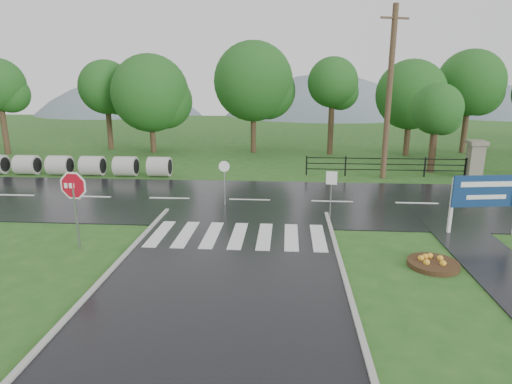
{
  "coord_description": "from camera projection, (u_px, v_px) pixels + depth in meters",
  "views": [
    {
      "loc": [
        1.77,
        -10.05,
        5.75
      ],
      "look_at": [
        0.6,
        6.0,
        1.5
      ],
      "focal_mm": 30.0,
      "sensor_mm": 36.0,
      "label": 1
    }
  ],
  "objects": [
    {
      "name": "entrance_tree_left",
      "position": [
        437.0,
        110.0,
        26.38
      ],
      "size": [
        3.16,
        3.16,
        5.57
      ],
      "color": "#3D2B1C",
      "rests_on": "ground"
    },
    {
      "name": "walkway",
      "position": [
        483.0,
        254.0,
        14.54
      ],
      "size": [
        2.2,
        11.0,
        0.04
      ],
      "primitive_type": "cube",
      "color": "black",
      "rests_on": "ground"
    },
    {
      "name": "culvert_pipes",
      "position": [
        60.0,
        165.0,
        26.45
      ],
      "size": [
        13.9,
        1.2,
        1.2
      ],
      "color": "#9E9B93",
      "rests_on": "ground"
    },
    {
      "name": "main_road",
      "position": [
        250.0,
        201.0,
        20.92
      ],
      "size": [
        90.0,
        8.0,
        0.04
      ],
      "primitive_type": "cube",
      "color": "black",
      "rests_on": "ground"
    },
    {
      "name": "reg_sign_small",
      "position": [
        331.0,
        185.0,
        17.89
      ],
      "size": [
        0.45,
        0.08,
        2.05
      ],
      "color": "#939399",
      "rests_on": "ground"
    },
    {
      "name": "stop_sign",
      "position": [
        74.0,
        193.0,
        14.44
      ],
      "size": [
        1.3,
        0.18,
        2.94
      ],
      "color": "#939399",
      "rests_on": "ground"
    },
    {
      "name": "reg_sign_round",
      "position": [
        224.0,
        178.0,
        19.67
      ],
      "size": [
        0.5,
        0.09,
        2.15
      ],
      "color": "#939399",
      "rests_on": "ground"
    },
    {
      "name": "treeline",
      "position": [
        277.0,
        153.0,
        34.35
      ],
      "size": [
        83.2,
        5.2,
        10.0
      ],
      "color": "#184C17",
      "rests_on": "ground"
    },
    {
      "name": "hills",
      "position": [
        295.0,
        200.0,
        77.68
      ],
      "size": [
        102.0,
        48.0,
        48.0
      ],
      "color": "slate",
      "rests_on": "ground"
    },
    {
      "name": "estate_billboard",
      "position": [
        486.0,
        194.0,
        15.99
      ],
      "size": [
        2.62,
        0.44,
        2.31
      ],
      "color": "silver",
      "rests_on": "ground"
    },
    {
      "name": "flower_bed",
      "position": [
        433.0,
        263.0,
        13.53
      ],
      "size": [
        1.59,
        1.59,
        0.32
      ],
      "color": "#332111",
      "rests_on": "ground"
    },
    {
      "name": "pillar_west",
      "position": [
        475.0,
        158.0,
        25.49
      ],
      "size": [
        1.0,
        1.0,
        2.24
      ],
      "color": "gray",
      "rests_on": "ground"
    },
    {
      "name": "fence_west",
      "position": [
        385.0,
        165.0,
        25.98
      ],
      "size": [
        9.58,
        0.08,
        1.2
      ],
      "color": "black",
      "rests_on": "ground"
    },
    {
      "name": "ground",
      "position": [
        217.0,
        304.0,
        11.28
      ],
      "size": [
        120.0,
        120.0,
        0.0
      ],
      "primitive_type": "plane",
      "color": "#26551C",
      "rests_on": "ground"
    },
    {
      "name": "utility_pole_east",
      "position": [
        389.0,
        94.0,
        24.43
      ],
      "size": [
        1.68,
        0.67,
        9.77
      ],
      "color": "#473523",
      "rests_on": "ground"
    },
    {
      "name": "crosswalk",
      "position": [
        238.0,
        235.0,
        16.09
      ],
      "size": [
        6.5,
        2.8,
        0.02
      ],
      "color": "silver",
      "rests_on": "ground"
    }
  ]
}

